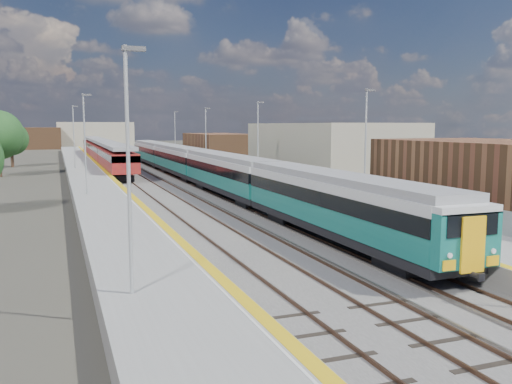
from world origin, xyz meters
TOP-DOWN VIEW (x-y plane):
  - ground at (0.00, 50.00)m, footprint 320.00×320.00m
  - ballast_bed at (-2.25, 52.50)m, footprint 10.50×155.00m
  - tracks at (-1.65, 54.18)m, footprint 8.96×160.00m
  - platform_right at (5.28, 52.49)m, footprint 4.70×155.00m
  - platform_left at (-9.05, 52.49)m, footprint 4.30×155.00m
  - buildings at (-18.12, 138.60)m, footprint 72.00×185.50m
  - green_train at (1.50, 45.33)m, footprint 2.79×77.66m
  - red_train at (-5.50, 78.69)m, footprint 2.98×60.30m
  - tree_c at (-18.44, 79.04)m, footprint 4.92×4.92m
  - tree_d at (20.19, 67.91)m, footprint 4.25×4.25m

SIDE VIEW (x-z plane):
  - ground at x=0.00m, z-range 0.00..0.00m
  - ballast_bed at x=-2.25m, z-range 0.00..0.06m
  - tracks at x=-1.65m, z-range 0.02..0.19m
  - platform_left at x=-9.05m, z-range -3.74..4.78m
  - platform_right at x=5.28m, z-range -3.72..4.80m
  - green_train at x=1.50m, z-range 0.63..3.70m
  - red_train at x=-5.50m, z-range 0.34..4.10m
  - tree_d at x=20.19m, z-range 0.74..6.51m
  - tree_c at x=-18.44m, z-range 0.86..7.53m
  - buildings at x=-18.12m, z-range -9.30..30.70m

